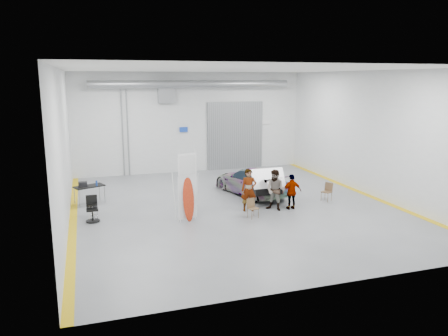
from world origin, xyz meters
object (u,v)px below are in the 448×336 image
object	(u,v)px
person_a	(249,190)
office_chair	(92,210)
folding_chair_far	(326,195)
shop_stool	(94,213)
folding_chair_near	(253,212)
work_table	(88,186)
sedan_car	(251,181)
surfboard_display	(187,193)
person_b	(276,190)
person_c	(292,192)

from	to	relation	value
person_a	office_chair	distance (m)	6.50
folding_chair_far	shop_stool	xyz separation A→B (m)	(-10.44, 0.24, 0.08)
folding_chair_near	shop_stool	bearing A→B (deg)	152.80
person_a	shop_stool	distance (m)	6.47
folding_chair_far	office_chair	size ratio (longest dim) A/B	0.82
folding_chair_near	work_table	size ratio (longest dim) A/B	0.54
sedan_car	folding_chair_near	distance (m)	3.80
surfboard_display	folding_chair_near	size ratio (longest dim) A/B	3.67
surfboard_display	folding_chair_near	distance (m)	2.86
person_b	folding_chair_far	size ratio (longest dim) A/B	2.12
folding_chair_near	folding_chair_far	world-z (taller)	folding_chair_far
sedan_car	shop_stool	xyz separation A→B (m)	(-7.52, -1.99, -0.31)
person_c	office_chair	size ratio (longest dim) A/B	1.51
surfboard_display	work_table	distance (m)	5.37
work_table	person_c	bearing A→B (deg)	-23.17
shop_stool	office_chair	bearing A→B (deg)	-164.31
sedan_car	person_a	world-z (taller)	person_a
work_table	surfboard_display	bearing A→B (deg)	-45.94
work_table	person_b	bearing A→B (deg)	-24.80
office_chair	surfboard_display	bearing A→B (deg)	-17.90
sedan_car	person_b	world-z (taller)	person_b
folding_chair_far	work_table	bearing A→B (deg)	-134.79
folding_chair_near	office_chair	world-z (taller)	office_chair
person_b	person_c	distance (m)	0.76
person_a	work_table	size ratio (longest dim) A/B	1.26
folding_chair_far	folding_chair_near	bearing A→B (deg)	-101.92
person_c	folding_chair_far	bearing A→B (deg)	-163.38
person_c	work_table	distance (m)	9.20
folding_chair_far	person_a	bearing A→B (deg)	-114.38
sedan_car	office_chair	size ratio (longest dim) A/B	4.39
person_c	folding_chair_near	distance (m)	2.22
person_b	shop_stool	size ratio (longest dim) A/B	2.57
surfboard_display	folding_chair_near	bearing A→B (deg)	-22.47
person_b	folding_chair_far	world-z (taller)	person_b
sedan_car	folding_chair_far	bearing A→B (deg)	128.25
person_a	person_c	xyz separation A→B (m)	(1.88, -0.34, -0.14)
sedan_car	person_c	world-z (taller)	person_c
folding_chair_near	office_chair	bearing A→B (deg)	152.99
person_a	folding_chair_near	xyz separation A→B (m)	(-0.19, -0.97, -0.68)
shop_stool	office_chair	world-z (taller)	office_chair
folding_chair_near	surfboard_display	bearing A→B (deg)	158.24
person_b	work_table	bearing A→B (deg)	-160.28
surfboard_display	folding_chair_near	world-z (taller)	surfboard_display
sedan_car	person_a	size ratio (longest dim) A/B	2.46
person_b	folding_chair_near	distance (m)	1.62
sedan_car	work_table	xyz separation A→B (m)	(-7.69, 0.71, 0.17)
office_chair	folding_chair_near	bearing A→B (deg)	-14.16
folding_chair_far	shop_stool	world-z (taller)	folding_chair_far
surfboard_display	work_table	size ratio (longest dim) A/B	2.00
person_a	surfboard_display	distance (m)	2.92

